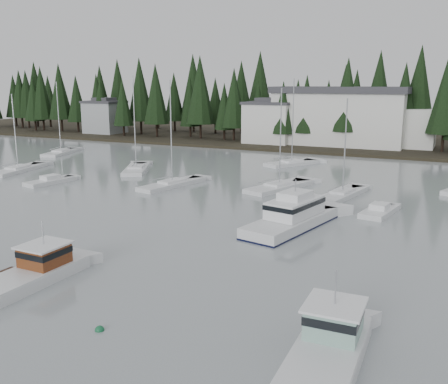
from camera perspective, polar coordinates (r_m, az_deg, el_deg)
The scene contains 20 objects.
ground at distance 24.55m, azimuth -22.51°, elevation -18.08°, with size 260.00×260.00×0.00m, color gray.
far_shore_land at distance 112.54m, azimuth 17.09°, elevation 5.66°, with size 240.00×54.00×1.00m, color black.
conifer_treeline at distance 101.74m, azimuth 16.14°, elevation 5.06°, with size 200.00×22.00×20.00m, color black, non-canonical shape.
house_west at distance 99.15m, azimuth 5.21°, elevation 8.02°, with size 9.54×7.42×8.75m.
house_far_west at distance 121.93m, azimuth -13.48°, elevation 8.42°, with size 8.48×7.42×8.25m.
harbor_inn at distance 98.16m, azimuth 14.26°, elevation 8.31°, with size 29.50×11.50×10.90m.
lobster_boat_brown at distance 33.33m, azimuth -21.38°, elevation -8.88°, with size 4.35×8.40×4.14m.
cabin_cruiser_center at distance 42.88m, azimuth 7.82°, elevation -3.11°, with size 5.63×11.54×4.76m.
lobster_boat_teal at distance 23.30m, azimuth 11.70°, elevation -17.56°, with size 3.06×8.22×4.51m.
sailboat_0 at distance 75.83m, azimuth 7.73°, elevation 3.14°, with size 6.88×9.14×13.26m.
sailboat_3 at distance 55.67m, azimuth 13.38°, elevation -0.44°, with size 4.09×9.49×11.06m.
sailboat_4 at distance 58.49m, azimuth 6.33°, elevation 0.43°, with size 5.79×10.30×12.08m.
sailboat_7 at distance 71.12m, azimuth -9.99°, elevation 2.46°, with size 6.86×9.74×13.65m.
sailboat_8 at distance 75.35m, azimuth -22.44°, elevation 2.24°, with size 4.67×10.52×11.17m.
sailboat_9 at distance 91.53m, azimuth -18.12°, elevation 4.21°, with size 5.21×9.70×12.86m.
sailboat_10 at distance 59.90m, azimuth -5.93°, elevation 0.74°, with size 4.34×10.01×12.96m.
runabout_0 at distance 64.88m, azimuth -19.20°, elevation 1.07°, with size 3.13×6.66×1.42m.
runabout_1 at distance 49.11m, azimuth 17.31°, elevation -2.27°, with size 3.09×5.91×1.42m.
mooring_buoy_green at distance 26.52m, azimuth -14.02°, elevation -15.09°, with size 0.48×0.48×0.48m, color #145933.
mooring_buoy_dark at distance 26.04m, azimuth 14.53°, elevation -15.65°, with size 0.33×0.33×0.33m, color black.
Camera 1 is at (16.44, -13.68, 12.06)m, focal length 40.00 mm.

